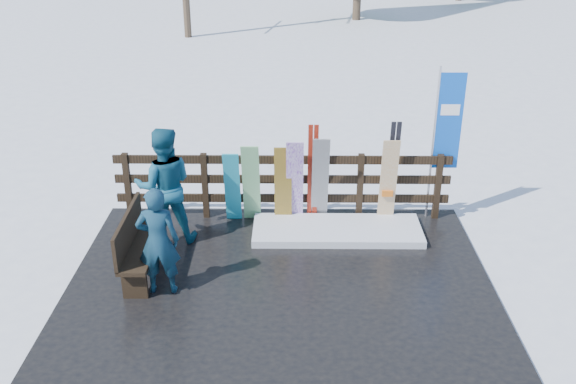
{
  "coord_description": "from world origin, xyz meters",
  "views": [
    {
      "loc": [
        0.18,
        -7.59,
        5.07
      ],
      "look_at": [
        0.1,
        1.0,
        1.1
      ],
      "focal_mm": 40.0,
      "sensor_mm": 36.0,
      "label": 1
    }
  ],
  "objects_px": {
    "snowboard_5": "(388,182)",
    "rental_flag": "(445,127)",
    "snowboard_3": "(295,182)",
    "person_front": "(158,241)",
    "snowboard_1": "(251,184)",
    "person_back": "(164,186)",
    "bench": "(137,243)",
    "snowboard_4": "(320,180)",
    "snowboard_0": "(232,187)",
    "snowboard_2": "(283,185)"
  },
  "relations": [
    {
      "from": "snowboard_1",
      "to": "person_front",
      "type": "height_order",
      "value": "person_front"
    },
    {
      "from": "snowboard_1",
      "to": "snowboard_3",
      "type": "relative_size",
      "value": 0.97
    },
    {
      "from": "snowboard_1",
      "to": "person_front",
      "type": "relative_size",
      "value": 0.94
    },
    {
      "from": "snowboard_0",
      "to": "snowboard_4",
      "type": "bearing_deg",
      "value": -0.0
    },
    {
      "from": "snowboard_4",
      "to": "person_back",
      "type": "height_order",
      "value": "person_back"
    },
    {
      "from": "bench",
      "to": "person_front",
      "type": "bearing_deg",
      "value": -45.99
    },
    {
      "from": "rental_flag",
      "to": "snowboard_4",
      "type": "bearing_deg",
      "value": -172.34
    },
    {
      "from": "snowboard_1",
      "to": "person_front",
      "type": "distance_m",
      "value": 2.34
    },
    {
      "from": "snowboard_4",
      "to": "person_back",
      "type": "bearing_deg",
      "value": -166.16
    },
    {
      "from": "snowboard_4",
      "to": "person_back",
      "type": "xyz_separation_m",
      "value": [
        -2.42,
        -0.6,
        0.15
      ]
    },
    {
      "from": "snowboard_1",
      "to": "snowboard_5",
      "type": "bearing_deg",
      "value": -0.0
    },
    {
      "from": "snowboard_3",
      "to": "person_front",
      "type": "relative_size",
      "value": 0.97
    },
    {
      "from": "person_back",
      "to": "snowboard_3",
      "type": "bearing_deg",
      "value": -173.16
    },
    {
      "from": "bench",
      "to": "snowboard_0",
      "type": "distance_m",
      "value": 2.04
    },
    {
      "from": "snowboard_4",
      "to": "rental_flag",
      "type": "xyz_separation_m",
      "value": [
        2.01,
        0.27,
        0.82
      ]
    },
    {
      "from": "person_front",
      "to": "snowboard_4",
      "type": "bearing_deg",
      "value": -140.73
    },
    {
      "from": "person_front",
      "to": "snowboard_2",
      "type": "bearing_deg",
      "value": -131.79
    },
    {
      "from": "snowboard_0",
      "to": "snowboard_3",
      "type": "xyz_separation_m",
      "value": [
        1.02,
        0.0,
        0.1
      ]
    },
    {
      "from": "snowboard_2",
      "to": "rental_flag",
      "type": "height_order",
      "value": "rental_flag"
    },
    {
      "from": "snowboard_5",
      "to": "person_front",
      "type": "relative_size",
      "value": 0.97
    },
    {
      "from": "bench",
      "to": "snowboard_4",
      "type": "xyz_separation_m",
      "value": [
        2.66,
        1.63,
        0.27
      ]
    },
    {
      "from": "bench",
      "to": "rental_flag",
      "type": "distance_m",
      "value": 5.16
    },
    {
      "from": "snowboard_0",
      "to": "rental_flag",
      "type": "height_order",
      "value": "rental_flag"
    },
    {
      "from": "snowboard_5",
      "to": "rental_flag",
      "type": "distance_m",
      "value": 1.26
    },
    {
      "from": "snowboard_3",
      "to": "person_front",
      "type": "xyz_separation_m",
      "value": [
        -1.84,
        -2.06,
        0.04
      ]
    },
    {
      "from": "snowboard_3",
      "to": "snowboard_2",
      "type": "bearing_deg",
      "value": 180.0
    },
    {
      "from": "bench",
      "to": "rental_flag",
      "type": "relative_size",
      "value": 0.58
    },
    {
      "from": "snowboard_0",
      "to": "snowboard_1",
      "type": "distance_m",
      "value": 0.32
    },
    {
      "from": "snowboard_1",
      "to": "snowboard_3",
      "type": "height_order",
      "value": "snowboard_3"
    },
    {
      "from": "snowboard_1",
      "to": "snowboard_5",
      "type": "relative_size",
      "value": 0.97
    },
    {
      "from": "person_back",
      "to": "snowboard_0",
      "type": "bearing_deg",
      "value": -158.46
    },
    {
      "from": "snowboard_1",
      "to": "person_back",
      "type": "relative_size",
      "value": 0.78
    },
    {
      "from": "bench",
      "to": "snowboard_5",
      "type": "xyz_separation_m",
      "value": [
        3.77,
        1.63,
        0.24
      ]
    },
    {
      "from": "snowboard_3",
      "to": "person_back",
      "type": "relative_size",
      "value": 0.81
    },
    {
      "from": "bench",
      "to": "snowboard_3",
      "type": "bearing_deg",
      "value": 36.09
    },
    {
      "from": "snowboard_3",
      "to": "rental_flag",
      "type": "distance_m",
      "value": 2.59
    },
    {
      "from": "snowboard_4",
      "to": "snowboard_1",
      "type": "bearing_deg",
      "value": 180.0
    },
    {
      "from": "rental_flag",
      "to": "bench",
      "type": "bearing_deg",
      "value": -157.79
    },
    {
      "from": "bench",
      "to": "snowboard_0",
      "type": "height_order",
      "value": "snowboard_0"
    },
    {
      "from": "snowboard_2",
      "to": "snowboard_4",
      "type": "height_order",
      "value": "snowboard_4"
    },
    {
      "from": "snowboard_4",
      "to": "snowboard_3",
      "type": "bearing_deg",
      "value": 180.0
    },
    {
      "from": "snowboard_1",
      "to": "snowboard_4",
      "type": "relative_size",
      "value": 0.91
    },
    {
      "from": "snowboard_0",
      "to": "snowboard_3",
      "type": "distance_m",
      "value": 1.03
    },
    {
      "from": "bench",
      "to": "snowboard_4",
      "type": "relative_size",
      "value": 0.93
    },
    {
      "from": "snowboard_2",
      "to": "snowboard_3",
      "type": "bearing_deg",
      "value": 0.0
    },
    {
      "from": "bench",
      "to": "snowboard_1",
      "type": "distance_m",
      "value": 2.25
    },
    {
      "from": "rental_flag",
      "to": "person_back",
      "type": "distance_m",
      "value": 4.56
    },
    {
      "from": "bench",
      "to": "snowboard_3",
      "type": "height_order",
      "value": "snowboard_3"
    },
    {
      "from": "snowboard_0",
      "to": "person_back",
      "type": "relative_size",
      "value": 0.71
    },
    {
      "from": "snowboard_4",
      "to": "snowboard_5",
      "type": "height_order",
      "value": "snowboard_4"
    }
  ]
}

